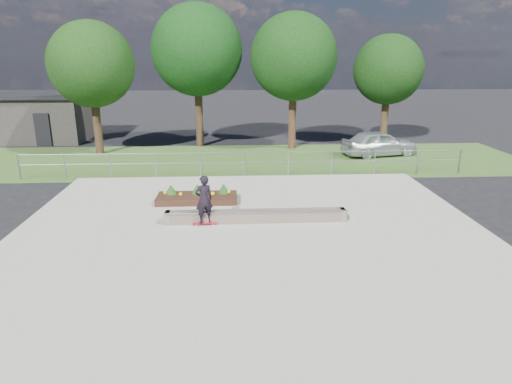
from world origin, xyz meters
TOP-DOWN VIEW (x-y plane):
  - ground at (0.00, 0.00)m, footprint 120.00×120.00m
  - grass_verge at (0.00, 11.00)m, footprint 30.00×8.00m
  - concrete_slab at (0.00, 0.00)m, footprint 15.00×15.00m
  - fence at (0.00, 7.50)m, footprint 20.06×0.06m
  - building at (-14.00, 18.00)m, footprint 8.40×5.40m
  - tree_far_left at (-8.00, 13.00)m, footprint 4.55×4.55m
  - tree_mid_left at (-2.50, 15.00)m, footprint 5.25×5.25m
  - tree_mid_right at (3.00, 14.00)m, footprint 4.90×4.90m
  - tree_far_right at (9.00, 15.50)m, footprint 4.20×4.20m
  - grind_ledge at (0.20, 1.51)m, footprint 6.00×0.44m
  - planter_bed at (-1.90, 3.86)m, footprint 3.00×1.20m
  - skateboarder at (-1.48, 1.31)m, footprint 0.80×0.57m
  - parked_car at (7.54, 11.71)m, footprint 4.41×2.55m

SIDE VIEW (x-z plane):
  - ground at x=0.00m, z-range 0.00..0.00m
  - grass_verge at x=0.00m, z-range 0.00..0.02m
  - concrete_slab at x=0.00m, z-range 0.00..0.06m
  - planter_bed at x=-1.90m, z-range -0.06..0.55m
  - grind_ledge at x=0.20m, z-range 0.05..0.48m
  - parked_car at x=7.54m, z-range 0.00..1.41m
  - fence at x=0.00m, z-range 0.17..1.37m
  - skateboarder at x=-1.48m, z-range 0.09..1.76m
  - building at x=-14.00m, z-range 0.01..3.01m
  - tree_far_right at x=9.00m, z-range 1.18..7.78m
  - tree_far_left at x=-8.00m, z-range 1.28..8.43m
  - tree_mid_right at x=3.00m, z-range 1.38..9.08m
  - tree_mid_left at x=-2.50m, z-range 1.48..9.73m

